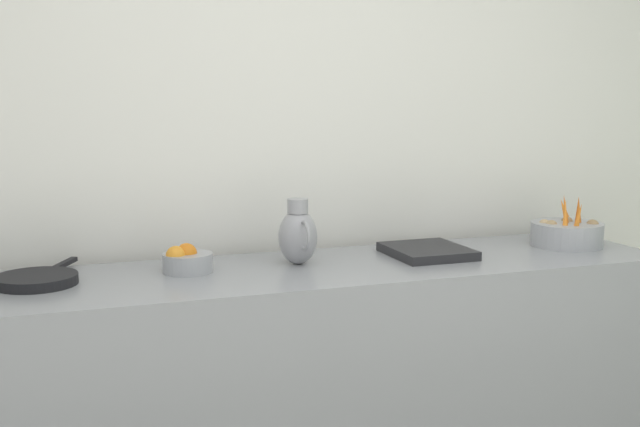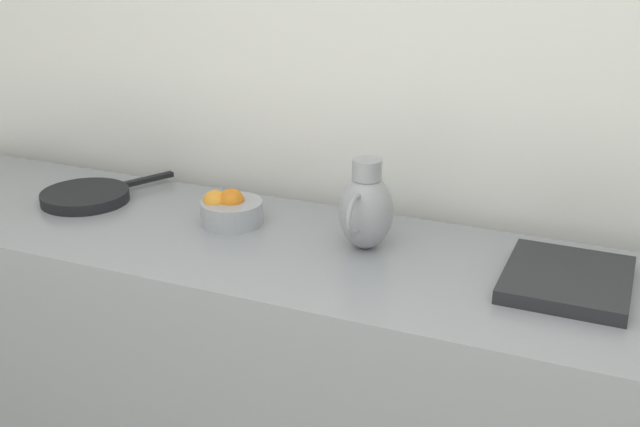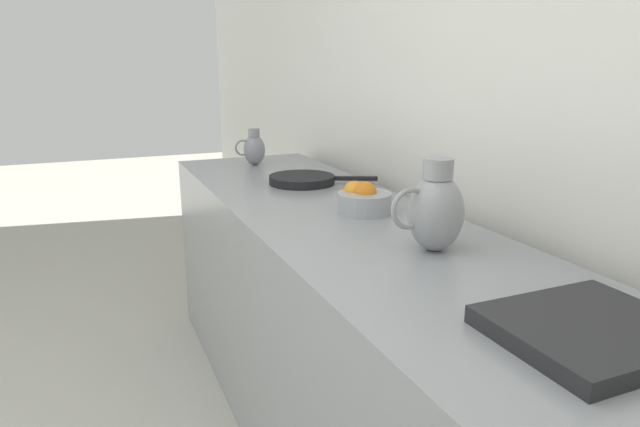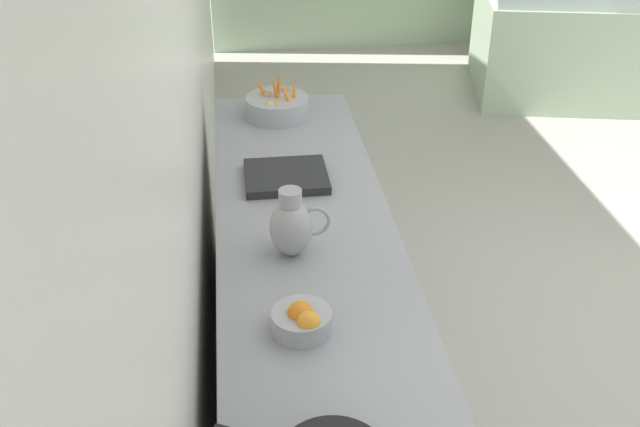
% 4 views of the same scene
% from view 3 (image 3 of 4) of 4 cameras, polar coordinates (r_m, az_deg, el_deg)
% --- Properties ---
extents(prep_counter, '(0.67, 3.17, 0.88)m').
position_cam_3_polar(prep_counter, '(1.81, 6.45, -16.13)').
color(prep_counter, gray).
rests_on(prep_counter, ground_plane).
extents(orange_bowl, '(0.18, 0.18, 0.11)m').
position_cam_3_polar(orange_bowl, '(1.90, 4.45, 1.40)').
color(orange_bowl, '#9EA0A5').
rests_on(orange_bowl, prep_counter).
extents(metal_pitcher_tall, '(0.21, 0.15, 0.25)m').
position_cam_3_polar(metal_pitcher_tall, '(1.52, 11.70, 0.37)').
color(metal_pitcher_tall, '#939399').
rests_on(metal_pitcher_tall, prep_counter).
extents(metal_pitcher_short, '(0.15, 0.11, 0.18)m').
position_cam_3_polar(metal_pitcher_short, '(2.81, -6.77, 6.61)').
color(metal_pitcher_short, gray).
rests_on(metal_pitcher_short, prep_counter).
extents(counter_sink_basin, '(0.34, 0.30, 0.04)m').
position_cam_3_polar(counter_sink_basin, '(1.16, 26.00, -10.69)').
color(counter_sink_basin, '#232326').
rests_on(counter_sink_basin, prep_counter).
extents(skillet_on_counter, '(0.43, 0.29, 0.03)m').
position_cam_3_polar(skillet_on_counter, '(2.35, -1.74, 3.49)').
color(skillet_on_counter, black).
rests_on(skillet_on_counter, prep_counter).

